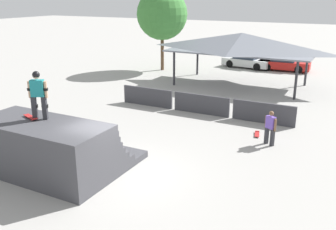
{
  "coord_description": "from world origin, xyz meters",
  "views": [
    {
      "loc": [
        7.2,
        -9.8,
        6.16
      ],
      "look_at": [
        -0.09,
        4.17,
        1.08
      ],
      "focal_mm": 40.0,
      "sensor_mm": 36.0,
      "label": 1
    }
  ],
  "objects_px": {
    "skater_on_deck": "(38,92)",
    "tree_beside_pavilion": "(162,14)",
    "parked_car_white": "(247,61)",
    "skateboard_on_deck": "(31,117)",
    "bystander_walking": "(270,126)",
    "parked_car_red": "(284,63)",
    "skateboard_on_ground": "(257,134)"
  },
  "relations": [
    {
      "from": "parked_car_white",
      "to": "skateboard_on_deck",
      "type": "bearing_deg",
      "value": -84.38
    },
    {
      "from": "tree_beside_pavilion",
      "to": "skater_on_deck",
      "type": "bearing_deg",
      "value": -74.26
    },
    {
      "from": "parked_car_white",
      "to": "tree_beside_pavilion",
      "type": "bearing_deg",
      "value": -136.28
    },
    {
      "from": "tree_beside_pavilion",
      "to": "parked_car_red",
      "type": "distance_m",
      "value": 11.06
    },
    {
      "from": "skater_on_deck",
      "to": "parked_car_white",
      "type": "distance_m",
      "value": 23.34
    },
    {
      "from": "bystander_walking",
      "to": "parked_car_white",
      "type": "bearing_deg",
      "value": -41.05
    },
    {
      "from": "parked_car_white",
      "to": "parked_car_red",
      "type": "height_order",
      "value": "same"
    },
    {
      "from": "skateboard_on_deck",
      "to": "parked_car_white",
      "type": "xyz_separation_m",
      "value": [
        1.13,
        23.33,
        -1.42
      ]
    },
    {
      "from": "skateboard_on_ground",
      "to": "parked_car_white",
      "type": "relative_size",
      "value": 0.18
    },
    {
      "from": "skater_on_deck",
      "to": "bystander_walking",
      "type": "bearing_deg",
      "value": 16.29
    },
    {
      "from": "skateboard_on_deck",
      "to": "parked_car_red",
      "type": "relative_size",
      "value": 0.2
    },
    {
      "from": "skateboard_on_deck",
      "to": "bystander_walking",
      "type": "height_order",
      "value": "skateboard_on_deck"
    },
    {
      "from": "skateboard_on_ground",
      "to": "parked_car_white",
      "type": "xyz_separation_m",
      "value": [
        -5.21,
        16.09,
        0.54
      ]
    },
    {
      "from": "skateboard_on_ground",
      "to": "bystander_walking",
      "type": "bearing_deg",
      "value": -153.92
    },
    {
      "from": "skater_on_deck",
      "to": "tree_beside_pavilion",
      "type": "height_order",
      "value": "tree_beside_pavilion"
    },
    {
      "from": "skateboard_on_deck",
      "to": "skateboard_on_ground",
      "type": "height_order",
      "value": "skateboard_on_deck"
    },
    {
      "from": "skater_on_deck",
      "to": "skateboard_on_ground",
      "type": "bearing_deg",
      "value": 23.53
    },
    {
      "from": "skateboard_on_deck",
      "to": "parked_car_white",
      "type": "bearing_deg",
      "value": 107.39
    },
    {
      "from": "skateboard_on_ground",
      "to": "parked_car_red",
      "type": "height_order",
      "value": "parked_car_red"
    },
    {
      "from": "skater_on_deck",
      "to": "skateboard_on_deck",
      "type": "relative_size",
      "value": 2.04
    },
    {
      "from": "skateboard_on_deck",
      "to": "parked_car_red",
      "type": "bearing_deg",
      "value": 99.8
    },
    {
      "from": "skateboard_on_deck",
      "to": "skater_on_deck",
      "type": "bearing_deg",
      "value": 39.54
    },
    {
      "from": "parked_car_red",
      "to": "parked_car_white",
      "type": "bearing_deg",
      "value": -179.21
    },
    {
      "from": "parked_car_white",
      "to": "skater_on_deck",
      "type": "bearing_deg",
      "value": -83.54
    },
    {
      "from": "skateboard_on_deck",
      "to": "parked_car_white",
      "type": "relative_size",
      "value": 0.19
    },
    {
      "from": "bystander_walking",
      "to": "parked_car_white",
      "type": "xyz_separation_m",
      "value": [
        -5.96,
        17.0,
        -0.24
      ]
    },
    {
      "from": "bystander_walking",
      "to": "parked_car_red",
      "type": "xyz_separation_m",
      "value": [
        -2.79,
        17.18,
        -0.24
      ]
    },
    {
      "from": "bystander_walking",
      "to": "parked_car_red",
      "type": "distance_m",
      "value": 17.4
    },
    {
      "from": "bystander_walking",
      "to": "skateboard_on_deck",
      "type": "bearing_deg",
      "value": 71.42
    },
    {
      "from": "bystander_walking",
      "to": "skateboard_on_ground",
      "type": "height_order",
      "value": "bystander_walking"
    },
    {
      "from": "skateboard_on_deck",
      "to": "tree_beside_pavilion",
      "type": "relative_size",
      "value": 0.13
    },
    {
      "from": "tree_beside_pavilion",
      "to": "skateboard_on_deck",
      "type": "bearing_deg",
      "value": -75.33
    }
  ]
}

